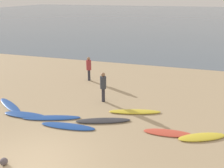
{
  "coord_description": "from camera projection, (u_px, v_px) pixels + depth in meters",
  "views": [
    {
      "loc": [
        4.51,
        -5.64,
        5.47
      ],
      "look_at": [
        0.79,
        6.88,
        0.6
      ],
      "focal_mm": 39.07,
      "sensor_mm": 36.0,
      "label": 1
    }
  ],
  "objects": [
    {
      "name": "surfboard_5",
      "position": [
        135.0,
        112.0,
        11.89
      ],
      "size": [
        2.57,
        1.15,
        0.1
      ],
      "primitive_type": "ellipsoid",
      "rotation": [
        0.0,
        0.0,
        0.27
      ],
      "color": "yellow",
      "rests_on": "ground"
    },
    {
      "name": "person_0",
      "position": [
        89.0,
        67.0,
        15.98
      ],
      "size": [
        0.32,
        0.32,
        1.6
      ],
      "rotation": [
        0.0,
        0.0,
        3.14
      ],
      "color": "#2D2D38",
      "rests_on": "ground"
    },
    {
      "name": "surfboard_1",
      "position": [
        26.0,
        115.0,
        11.57
      ],
      "size": [
        2.25,
        0.68,
        0.09
      ],
      "primitive_type": "ellipsoid",
      "rotation": [
        0.0,
        0.0,
        0.04
      ],
      "color": "#1E479E",
      "rests_on": "ground"
    },
    {
      "name": "surfboard_7",
      "position": [
        202.0,
        137.0,
        9.8
      ],
      "size": [
        2.07,
        1.41,
        0.1
      ],
      "primitive_type": "ellipsoid",
      "rotation": [
        0.0,
        0.0,
        0.45
      ],
      "color": "yellow",
      "rests_on": "ground"
    },
    {
      "name": "surfboard_4",
      "position": [
        103.0,
        121.0,
        11.06
      ],
      "size": [
        2.52,
        1.33,
        0.09
      ],
      "primitive_type": "ellipsoid",
      "rotation": [
        0.0,
        0.0,
        0.34
      ],
      "color": "#333338",
      "rests_on": "ground"
    },
    {
      "name": "ground_plane",
      "position": [
        114.0,
        77.0,
        17.2
      ],
      "size": [
        120.0,
        120.0,
        0.2
      ],
      "primitive_type": "cube",
      "color": "tan",
      "rests_on": "ground"
    },
    {
      "name": "person_1",
      "position": [
        103.0,
        85.0,
        12.81
      ],
      "size": [
        0.33,
        0.33,
        1.62
      ],
      "rotation": [
        0.0,
        0.0,
        1.14
      ],
      "color": "#2D2D38",
      "rests_on": "ground"
    },
    {
      "name": "surfboard_0",
      "position": [
        10.0,
        106.0,
        12.58
      ],
      "size": [
        2.33,
        1.69,
        0.06
      ],
      "primitive_type": "ellipsoid",
      "rotation": [
        0.0,
        0.0,
        -0.55
      ],
      "color": "#1E479E",
      "rests_on": "ground"
    },
    {
      "name": "beach_rock_far",
      "position": [
        4.0,
        162.0,
        8.24
      ],
      "size": [
        0.26,
        0.26,
        0.26
      ],
      "primitive_type": "sphere",
      "color": "#554C51",
      "rests_on": "ground"
    },
    {
      "name": "ocean_water",
      "position": [
        169.0,
        15.0,
        65.13
      ],
      "size": [
        140.0,
        100.0,
        0.01
      ],
      "primitive_type": "cube",
      "color": "slate",
      "rests_on": "ground"
    },
    {
      "name": "surfboard_2",
      "position": [
        52.0,
        118.0,
        11.33
      ],
      "size": [
        2.71,
        1.29,
        0.08
      ],
      "primitive_type": "ellipsoid",
      "rotation": [
        0.0,
        0.0,
        0.31
      ],
      "color": "#1E479E",
      "rests_on": "ground"
    },
    {
      "name": "surfboard_3",
      "position": [
        68.0,
        126.0,
        10.61
      ],
      "size": [
        2.5,
        0.71,
        0.08
      ],
      "primitive_type": "ellipsoid",
      "rotation": [
        0.0,
        0.0,
        0.08
      ],
      "color": "#1E479E",
      "rests_on": "ground"
    },
    {
      "name": "surfboard_6",
      "position": [
        168.0,
        133.0,
        10.11
      ],
      "size": [
        2.06,
        0.77,
        0.07
      ],
      "primitive_type": "ellipsoid",
      "rotation": [
        0.0,
        0.0,
        0.1
      ],
      "color": "#D84C38",
      "rests_on": "ground"
    }
  ]
}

